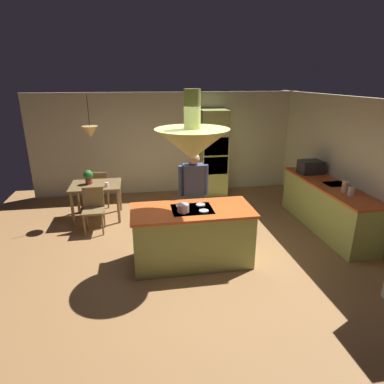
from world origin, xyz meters
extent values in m
plane|color=#9E7042|center=(0.00, 0.00, 0.00)|extent=(8.16, 8.16, 0.00)
cube|color=beige|center=(0.00, 3.45, 1.27)|extent=(6.80, 0.10, 2.55)
cube|color=beige|center=(3.25, 0.40, 1.27)|extent=(0.10, 7.20, 2.55)
cube|color=#A8B259|center=(0.00, -0.20, 0.45)|extent=(1.86, 0.83, 0.89)
cube|color=#E05B23|center=(0.00, -0.20, 0.91)|extent=(1.92, 0.89, 0.04)
cube|color=black|center=(0.00, -0.20, 0.93)|extent=(0.64, 0.52, 0.01)
cylinder|color=#B2B2B7|center=(-0.16, -0.33, 0.94)|extent=(0.15, 0.15, 0.02)
cylinder|color=#B2B2B7|center=(0.16, -0.33, 0.94)|extent=(0.15, 0.15, 0.02)
cylinder|color=#B2B2B7|center=(-0.16, -0.07, 0.94)|extent=(0.15, 0.15, 0.02)
cylinder|color=#B2B2B7|center=(0.16, -0.07, 0.94)|extent=(0.15, 0.15, 0.02)
cube|color=#A8B259|center=(2.84, 0.60, 0.45)|extent=(0.62, 2.59, 0.89)
cube|color=#E05B23|center=(2.84, 0.60, 0.91)|extent=(0.66, 2.63, 0.04)
cube|color=#B2B2B7|center=(3.00, 0.60, 0.85)|extent=(0.48, 0.36, 0.16)
cube|color=#A8B259|center=(1.10, 3.05, 1.07)|extent=(0.66, 0.62, 2.15)
cube|color=black|center=(1.10, 2.76, 1.30)|extent=(0.60, 0.04, 0.44)
cube|color=black|center=(1.10, 2.76, 0.82)|extent=(0.60, 0.04, 0.44)
cube|color=brown|center=(-1.70, 1.90, 0.74)|extent=(1.03, 0.80, 0.04)
cylinder|color=brown|center=(-2.16, 1.56, 0.36)|extent=(0.06, 0.06, 0.72)
cylinder|color=brown|center=(-1.24, 1.56, 0.36)|extent=(0.06, 0.06, 0.72)
cylinder|color=brown|center=(-2.16, 2.24, 0.36)|extent=(0.06, 0.06, 0.72)
cylinder|color=brown|center=(-1.24, 2.24, 0.36)|extent=(0.06, 0.06, 0.72)
cylinder|color=tan|center=(0.05, 0.52, 0.41)|extent=(0.14, 0.14, 0.82)
cylinder|color=tan|center=(0.23, 0.52, 0.41)|extent=(0.14, 0.14, 0.82)
cube|color=#3F4C66|center=(0.14, 0.52, 1.14)|extent=(0.36, 0.22, 0.64)
cylinder|color=#3F4C66|center=(-0.08, 0.52, 1.17)|extent=(0.09, 0.09, 0.54)
cylinder|color=#3F4C66|center=(0.36, 0.52, 1.17)|extent=(0.09, 0.09, 0.54)
sphere|color=tan|center=(0.14, 0.52, 1.56)|extent=(0.22, 0.22, 0.22)
cone|color=#A8B259|center=(0.00, -0.20, 1.96)|extent=(1.10, 1.10, 0.45)
cylinder|color=#A8B259|center=(0.00, -0.20, 2.46)|extent=(0.24, 0.24, 0.55)
cone|color=#E0B266|center=(-1.70, 1.90, 1.86)|extent=(0.32, 0.32, 0.22)
cylinder|color=black|center=(-1.70, 1.90, 2.27)|extent=(0.01, 0.01, 0.60)
cube|color=brown|center=(-1.70, 1.20, 0.44)|extent=(0.40, 0.40, 0.04)
cube|color=brown|center=(-1.70, 1.38, 0.66)|extent=(0.40, 0.04, 0.42)
cylinder|color=brown|center=(-1.87, 1.03, 0.21)|extent=(0.04, 0.04, 0.43)
cylinder|color=brown|center=(-1.53, 1.03, 0.21)|extent=(0.04, 0.04, 0.43)
cylinder|color=brown|center=(-1.87, 1.37, 0.21)|extent=(0.04, 0.04, 0.43)
cylinder|color=brown|center=(-1.53, 1.37, 0.21)|extent=(0.04, 0.04, 0.43)
cube|color=brown|center=(-1.70, 2.60, 0.44)|extent=(0.40, 0.40, 0.04)
cube|color=brown|center=(-1.70, 2.42, 0.66)|extent=(0.40, 0.04, 0.42)
cylinder|color=brown|center=(-1.53, 2.77, 0.21)|extent=(0.04, 0.04, 0.43)
cylinder|color=brown|center=(-1.87, 2.77, 0.21)|extent=(0.04, 0.04, 0.43)
cylinder|color=brown|center=(-1.53, 2.43, 0.21)|extent=(0.04, 0.04, 0.43)
cylinder|color=brown|center=(-1.87, 2.43, 0.21)|extent=(0.04, 0.04, 0.43)
cylinder|color=#99382D|center=(-1.84, 1.96, 0.82)|extent=(0.14, 0.14, 0.12)
sphere|color=#2D722D|center=(-1.84, 1.96, 0.96)|extent=(0.20, 0.20, 0.20)
cylinder|color=white|center=(-1.46, 1.70, 0.81)|extent=(0.07, 0.07, 0.09)
cylinder|color=silver|center=(2.84, -0.05, 1.00)|extent=(0.12, 0.12, 0.15)
cylinder|color=#E0B78C|center=(2.84, 0.13, 1.03)|extent=(0.12, 0.12, 0.20)
cube|color=#232326|center=(2.84, 1.38, 1.07)|extent=(0.46, 0.36, 0.28)
cylinder|color=#B2B2B7|center=(-0.16, -0.33, 1.01)|extent=(0.18, 0.18, 0.12)
camera|label=1|loc=(-0.80, -4.86, 2.87)|focal=30.53mm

